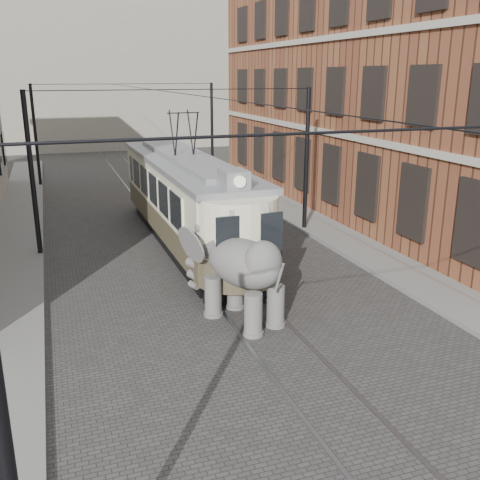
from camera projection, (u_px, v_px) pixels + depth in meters
name	position (u px, v px, depth m)	size (l,w,h in m)	color
ground	(235.00, 296.00, 16.73)	(120.00, 120.00, 0.00)	#3F3C3A
tram_rails	(235.00, 296.00, 16.73)	(1.54, 80.00, 0.02)	slate
sidewalk_right	(402.00, 272.00, 18.60)	(2.00, 60.00, 0.15)	slate
sidewalk_left	(5.00, 324.00, 14.67)	(2.00, 60.00, 0.15)	slate
brick_building	(390.00, 85.00, 26.60)	(8.00, 26.00, 12.00)	brown
distant_block	(97.00, 69.00, 50.88)	(28.00, 10.00, 14.00)	gray
catenary	(186.00, 173.00, 20.32)	(11.00, 30.20, 6.00)	black
tram	(185.00, 180.00, 21.27)	(2.68, 13.00, 5.16)	#EFEAC1
elephant	(244.00, 277.00, 14.72)	(2.30, 4.18, 2.56)	#5C5A55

